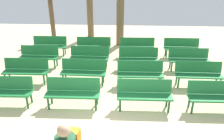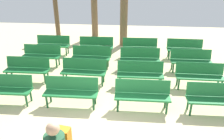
{
  "view_description": "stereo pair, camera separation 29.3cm",
  "coord_description": "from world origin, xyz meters",
  "views": [
    {
      "loc": [
        0.39,
        -4.09,
        3.82
      ],
      "look_at": [
        0.0,
        2.99,
        0.55
      ],
      "focal_mm": 35.57,
      "sensor_mm": 36.0,
      "label": 1
    },
    {
      "loc": [
        0.69,
        -4.06,
        3.82
      ],
      "look_at": [
        0.0,
        2.99,
        0.55
      ],
      "focal_mm": 35.57,
      "sensor_mm": 36.0,
      "label": 2
    }
  ],
  "objects": [
    {
      "name": "bench_r1_c3",
      "position": [
        3.01,
        3.03,
        0.5
      ],
      "size": [
        1.6,
        0.49,
        0.87
      ],
      "rotation": [
        0.0,
        0.0,
        -0.01
      ],
      "color": "#1E7238",
      "rests_on": "ground_plane"
    },
    {
      "name": "tree_2",
      "position": [
        0.18,
        7.51,
        1.73
      ],
      "size": [
        0.39,
        0.39,
        3.45
      ],
      "color": "brown",
      "rests_on": "ground_plane"
    },
    {
      "name": "bench_r1_c1",
      "position": [
        -1.02,
        3.03,
        0.5
      ],
      "size": [
        1.61,
        0.51,
        0.87
      ],
      "rotation": [
        0.0,
        0.0,
        -0.02
      ],
      "color": "#1E7238",
      "rests_on": "ground_plane"
    },
    {
      "name": "bench_r1_c0",
      "position": [
        -3.11,
        3.0,
        0.5
      ],
      "size": [
        1.61,
        0.51,
        0.87
      ],
      "rotation": [
        0.0,
        0.0,
        0.02
      ],
      "color": "#1E7238",
      "rests_on": "ground_plane"
    },
    {
      "name": "bench_r2_c1",
      "position": [
        -1.02,
        4.43,
        0.5
      ],
      "size": [
        1.61,
        0.51,
        0.87
      ],
      "rotation": [
        0.0,
        0.0,
        -0.02
      ],
      "color": "#1E7238",
      "rests_on": "ground_plane"
    },
    {
      "name": "bench_r1_c2",
      "position": [
        0.99,
        2.98,
        0.5
      ],
      "size": [
        1.61,
        0.52,
        0.87
      ],
      "rotation": [
        0.0,
        0.0,
        0.02
      ],
      "color": "#1E7238",
      "rests_on": "ground_plane"
    },
    {
      "name": "bench_r0_c3",
      "position": [
        3.08,
        1.57,
        0.5
      ],
      "size": [
        1.61,
        0.52,
        0.87
      ],
      "rotation": [
        0.0,
        0.0,
        0.02
      ],
      "color": "#1E7238",
      "rests_on": "ground_plane"
    },
    {
      "name": "bench_r0_c1",
      "position": [
        -1.08,
        1.55,
        0.5
      ],
      "size": [
        1.61,
        0.51,
        0.87
      ],
      "rotation": [
        0.0,
        0.0,
        0.02
      ],
      "color": "#1E7238",
      "rests_on": "ground_plane"
    },
    {
      "name": "bench_r3_c1",
      "position": [
        -1.03,
        5.81,
        0.5
      ],
      "size": [
        1.61,
        0.51,
        0.87
      ],
      "rotation": [
        0.0,
        0.0,
        0.02
      ],
      "color": "#1E7238",
      "rests_on": "ground_plane"
    },
    {
      "name": "bench_r2_c3",
      "position": [
        3.03,
        4.42,
        0.5
      ],
      "size": [
        1.61,
        0.51,
        0.87
      ],
      "rotation": [
        0.0,
        0.0,
        0.02
      ],
      "color": "#1E7238",
      "rests_on": "ground_plane"
    },
    {
      "name": "tree_1",
      "position": [
        -1.63,
        9.04,
        1.31
      ],
      "size": [
        0.37,
        0.37,
        2.63
      ],
      "color": "brown",
      "rests_on": "ground_plane"
    },
    {
      "name": "bench_r3_c3",
      "position": [
        3.07,
        5.85,
        0.5
      ],
      "size": [
        1.61,
        0.5,
        0.87
      ],
      "rotation": [
        0.0,
        0.0,
        -0.01
      ],
      "color": "#1E7238",
      "rests_on": "ground_plane"
    },
    {
      "name": "tree_0",
      "position": [
        -3.8,
        8.63,
        1.37
      ],
      "size": [
        0.26,
        0.26,
        2.74
      ],
      "color": "brown",
      "rests_on": "ground_plane"
    },
    {
      "name": "bench_r3_c2",
      "position": [
        1.03,
        5.81,
        0.5
      ],
      "size": [
        1.61,
        0.53,
        0.87
      ],
      "rotation": [
        0.0,
        0.0,
        0.03
      ],
      "color": "#1E7238",
      "rests_on": "ground_plane"
    },
    {
      "name": "bench_r2_c0",
      "position": [
        -3.14,
        4.41,
        0.5
      ],
      "size": [
        1.61,
        0.5,
        0.87
      ],
      "rotation": [
        0.0,
        0.0,
        -0.01
      ],
      "color": "#1E7238",
      "rests_on": "ground_plane"
    },
    {
      "name": "bench_r0_c2",
      "position": [
        1.03,
        1.56,
        0.5
      ],
      "size": [
        1.61,
        0.5,
        0.87
      ],
      "rotation": [
        0.0,
        0.0,
        0.01
      ],
      "color": "#1E7238",
      "rests_on": "ground_plane"
    },
    {
      "name": "bench_r0_c0",
      "position": [
        -3.12,
        1.52,
        0.5
      ],
      "size": [
        1.61,
        0.53,
        0.87
      ],
      "rotation": [
        0.0,
        0.0,
        0.03
      ],
      "color": "#1E7238",
      "rests_on": "ground_plane"
    },
    {
      "name": "bench_r3_c0",
      "position": [
        -3.14,
        5.84,
        0.5
      ],
      "size": [
        1.6,
        0.48,
        0.87
      ],
      "rotation": [
        0.0,
        0.0,
        0.0
      ],
      "color": "#1E7238",
      "rests_on": "ground_plane"
    },
    {
      "name": "bench_r2_c2",
      "position": [
        1.01,
        4.4,
        0.5
      ],
      "size": [
        1.62,
        0.53,
        0.87
      ],
      "rotation": [
        0.0,
        0.0,
        0.03
      ],
      "color": "#1E7238",
      "rests_on": "ground_plane"
    }
  ]
}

